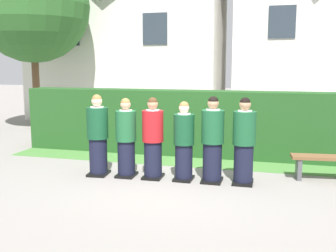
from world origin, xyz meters
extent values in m
plane|color=gray|center=(0.00, 0.00, 0.00)|extent=(60.00, 60.00, 0.00)
cylinder|color=black|center=(-1.44, -0.07, 0.38)|extent=(0.36, 0.36, 0.75)
cube|color=black|center=(-1.44, -0.07, 0.03)|extent=(0.42, 0.50, 0.05)
cylinder|color=#144728|center=(-1.44, -0.07, 1.06)|extent=(0.43, 0.43, 0.62)
cylinder|color=white|center=(-1.44, -0.07, 1.38)|extent=(0.26, 0.26, 0.03)
cube|color=#236038|center=(-1.46, 0.13, 1.19)|extent=(0.04, 0.02, 0.27)
sphere|color=beige|center=(-1.44, -0.07, 1.50)|extent=(0.21, 0.21, 0.21)
sphere|color=olive|center=(-1.44, -0.07, 1.54)|extent=(0.20, 0.20, 0.20)
cube|color=white|center=(-1.47, 0.20, 0.97)|extent=(0.15, 0.02, 0.20)
cylinder|color=black|center=(-0.86, -0.02, 0.36)|extent=(0.35, 0.35, 0.72)
cube|color=black|center=(-0.86, -0.02, 0.03)|extent=(0.38, 0.46, 0.05)
cylinder|color=#1E5B33|center=(-0.86, -0.02, 1.02)|extent=(0.41, 0.41, 0.60)
cylinder|color=white|center=(-0.86, -0.02, 1.32)|extent=(0.25, 0.25, 0.03)
cube|color=#236038|center=(-0.86, 0.17, 1.14)|extent=(0.04, 0.01, 0.26)
sphere|color=tan|center=(-0.86, -0.02, 1.44)|extent=(0.20, 0.20, 0.20)
sphere|color=olive|center=(-0.86, -0.02, 1.48)|extent=(0.19, 0.19, 0.19)
cylinder|color=black|center=(-0.31, 0.00, 0.37)|extent=(0.35, 0.35, 0.73)
cube|color=black|center=(-0.31, 0.00, 0.03)|extent=(0.38, 0.47, 0.05)
cylinder|color=#AD191E|center=(-0.31, 0.00, 1.04)|extent=(0.41, 0.41, 0.61)
cylinder|color=white|center=(-0.31, 0.00, 1.34)|extent=(0.26, 0.26, 0.03)
cube|color=#236038|center=(-0.31, 0.20, 1.16)|extent=(0.04, 0.01, 0.27)
sphere|color=tan|center=(-0.31, 0.00, 1.46)|extent=(0.21, 0.21, 0.21)
sphere|color=#472D19|center=(-0.31, 0.00, 1.50)|extent=(0.19, 0.19, 0.19)
cylinder|color=black|center=(0.31, 0.02, 0.35)|extent=(0.34, 0.34, 0.70)
cube|color=black|center=(0.31, 0.02, 0.03)|extent=(0.36, 0.44, 0.05)
cylinder|color=#144728|center=(0.31, 0.02, 0.99)|extent=(0.40, 0.40, 0.58)
cylinder|color=white|center=(0.31, 0.02, 1.29)|extent=(0.25, 0.25, 0.03)
cube|color=gold|center=(0.31, 0.21, 1.11)|extent=(0.04, 0.01, 0.26)
sphere|color=beige|center=(0.31, 0.02, 1.40)|extent=(0.20, 0.20, 0.20)
sphere|color=olive|center=(0.31, 0.02, 1.44)|extent=(0.18, 0.18, 0.18)
cube|color=white|center=(0.31, 0.28, 0.91)|extent=(0.15, 0.01, 0.20)
cylinder|color=black|center=(0.86, 0.05, 0.38)|extent=(0.36, 0.36, 0.75)
cube|color=black|center=(0.86, 0.05, 0.03)|extent=(0.38, 0.47, 0.05)
cylinder|color=#19512D|center=(0.86, 0.05, 1.06)|extent=(0.43, 0.43, 0.62)
cylinder|color=white|center=(0.86, 0.05, 1.38)|extent=(0.26, 0.26, 0.03)
cube|color=gold|center=(0.86, 0.25, 1.19)|extent=(0.04, 0.01, 0.27)
sphere|color=tan|center=(0.86, 0.05, 1.50)|extent=(0.21, 0.21, 0.21)
sphere|color=black|center=(0.86, 0.05, 1.54)|extent=(0.20, 0.20, 0.20)
cylinder|color=black|center=(1.44, 0.08, 0.37)|extent=(0.36, 0.36, 0.75)
cube|color=black|center=(1.44, 0.08, 0.03)|extent=(0.38, 0.47, 0.05)
cylinder|color=#19512D|center=(1.44, 0.08, 1.06)|extent=(0.42, 0.42, 0.62)
cylinder|color=white|center=(1.44, 0.08, 1.37)|extent=(0.26, 0.26, 0.03)
cube|color=gold|center=(1.44, 0.28, 1.18)|extent=(0.04, 0.01, 0.27)
sphere|color=tan|center=(1.44, 0.08, 1.49)|extent=(0.21, 0.21, 0.21)
sphere|color=black|center=(1.44, 0.08, 1.53)|extent=(0.19, 0.19, 0.19)
cube|color=white|center=(1.44, 0.35, 0.97)|extent=(0.15, 0.01, 0.20)
cube|color=#214C1E|center=(0.00, 2.23, 0.80)|extent=(8.59, 0.70, 1.59)
cube|color=silver|center=(-3.96, 8.37, 2.79)|extent=(7.57, 3.58, 5.57)
cube|color=#2D3842|center=(-5.66, 6.56, 3.45)|extent=(0.90, 0.04, 1.10)
cube|color=#2D3842|center=(-2.25, 6.56, 3.45)|extent=(0.90, 0.04, 1.10)
cube|color=silver|center=(3.44, 9.34, 2.93)|extent=(6.05, 4.28, 5.86)
cube|color=#2D3842|center=(2.07, 7.18, 3.64)|extent=(0.90, 0.04, 1.10)
cylinder|color=brown|center=(-5.97, 4.78, 1.19)|extent=(0.24, 0.24, 2.37)
sphere|color=#2D6028|center=(-5.97, 4.78, 4.15)|extent=(3.80, 3.80, 3.80)
cube|color=brown|center=(3.01, 0.72, 0.45)|extent=(1.43, 0.51, 0.06)
cube|color=#4C4C51|center=(2.46, 0.66, 0.21)|extent=(0.11, 0.33, 0.42)
cube|color=#477A38|center=(0.00, 1.43, 0.00)|extent=(8.59, 0.90, 0.01)
camera|label=1|loc=(1.99, -7.36, 2.23)|focal=42.99mm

